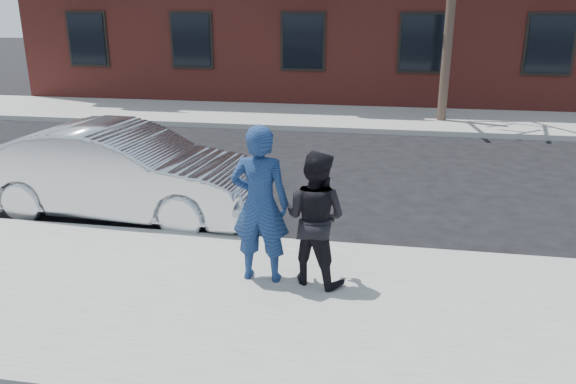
# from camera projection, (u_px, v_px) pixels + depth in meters

# --- Properties ---
(ground) EXTENTS (100.00, 100.00, 0.00)m
(ground) POSITION_uv_depth(u_px,v_px,m) (137.00, 291.00, 6.91)
(ground) COLOR black
(ground) RESTS_ON ground
(near_sidewalk) EXTENTS (50.00, 3.50, 0.15)m
(near_sidewalk) POSITION_uv_depth(u_px,v_px,m) (127.00, 296.00, 6.65)
(near_sidewalk) COLOR gray
(near_sidewalk) RESTS_ON ground
(near_curb) EXTENTS (50.00, 0.10, 0.15)m
(near_curb) POSITION_uv_depth(u_px,v_px,m) (181.00, 237.00, 8.33)
(near_curb) COLOR #999691
(near_curb) RESTS_ON ground
(far_sidewalk) EXTENTS (50.00, 3.50, 0.15)m
(far_sidewalk) POSITION_uv_depth(u_px,v_px,m) (291.00, 116.00, 17.39)
(far_sidewalk) COLOR gray
(far_sidewalk) RESTS_ON ground
(far_curb) EXTENTS (50.00, 0.10, 0.15)m
(far_curb) POSITION_uv_depth(u_px,v_px,m) (280.00, 128.00, 15.71)
(far_curb) COLOR #999691
(far_curb) RESTS_ON ground
(silver_sedan) EXTENTS (4.70, 1.86, 1.52)m
(silver_sedan) POSITION_uv_depth(u_px,v_px,m) (122.00, 172.00, 9.15)
(silver_sedan) COLOR #B7BABF
(silver_sedan) RESTS_ON ground
(man_hoodie) EXTENTS (0.70, 0.52, 1.93)m
(man_hoodie) POSITION_uv_depth(u_px,v_px,m) (260.00, 204.00, 6.62)
(man_hoodie) COLOR navy
(man_hoodie) RESTS_ON near_sidewalk
(man_peacoat) EXTENTS (0.96, 0.85, 1.63)m
(man_peacoat) POSITION_uv_depth(u_px,v_px,m) (315.00, 218.00, 6.60)
(man_peacoat) COLOR black
(man_peacoat) RESTS_ON near_sidewalk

